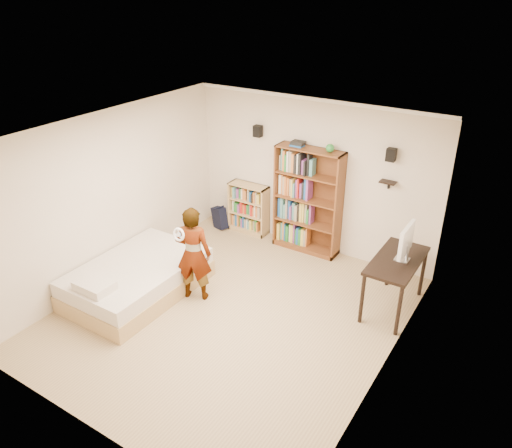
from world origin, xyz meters
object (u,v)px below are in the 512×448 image
Objects in this scene: low_bookshelf at (249,208)px; computer_desk at (394,284)px; tall_bookshelf at (308,201)px; daybed at (137,275)px; person at (193,254)px.

low_bookshelf is 3.29m from computer_desk.
tall_bookshelf reaches higher than computer_desk.
tall_bookshelf is 2.18m from computer_desk.
daybed is (-3.46, -1.71, -0.10)m from computer_desk.
tall_bookshelf is 1.25× the size of person.
person reaches higher than daybed.
low_bookshelf is (-1.24, 0.03, -0.46)m from tall_bookshelf.
computer_desk is 3.86m from daybed.
low_bookshelf reaches higher than computer_desk.
person reaches higher than low_bookshelf.
low_bookshelf is at bearing 178.66° from tall_bookshelf.
daybed is at bearing -96.80° from low_bookshelf.
low_bookshelf is 2.69m from daybed.
tall_bookshelf is at bearing -1.34° from low_bookshelf.
daybed is 1.41× the size of person.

